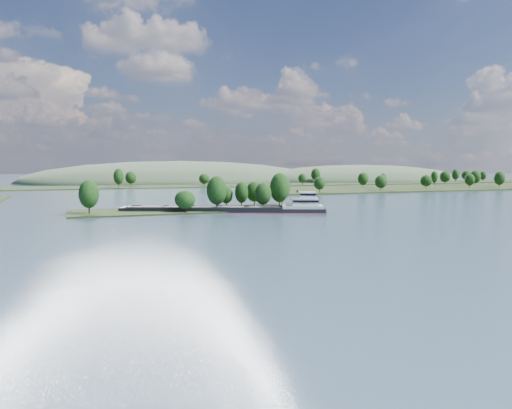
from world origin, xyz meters
name	(u,v)px	position (x,y,z in m)	size (l,w,h in m)	color
ground	(249,228)	(0.00, 120.00, 0.00)	(1800.00, 1800.00, 0.00)	#354D5C
tree_island	(217,199)	(7.32, 178.74, 4.37)	(100.00, 30.97, 15.73)	black
right_bank	(447,187)	(231.30, 299.63, 1.00)	(320.00, 90.00, 14.45)	black
back_shoreline	(144,186)	(8.80, 399.67, 0.77)	(900.00, 60.00, 15.89)	black
hill_east	(360,181)	(260.00, 470.00, 0.00)	(260.00, 140.00, 36.00)	#3B4F36
hill_west	(180,182)	(60.00, 500.00, 0.00)	(320.00, 160.00, 44.00)	#3B4F36
cargo_barge	(238,208)	(12.52, 168.12, 1.36)	(77.35, 39.36, 10.80)	black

